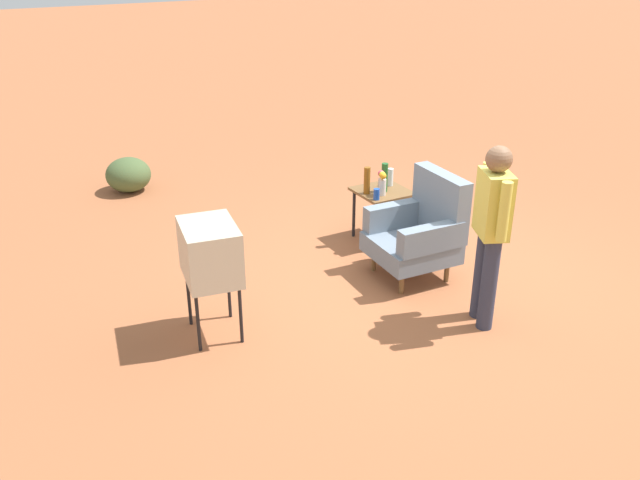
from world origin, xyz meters
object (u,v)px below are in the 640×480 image
at_px(soda_can_blue, 377,194).
at_px(flower_vase, 382,182).
at_px(armchair, 420,229).
at_px(bottle_wine_green, 385,177).
at_px(bottle_tall_amber, 367,180).
at_px(person_standing, 491,226).
at_px(side_table, 382,198).
at_px(bottle_short_clear, 390,177).
at_px(tv_on_stand, 210,253).

relative_size(soda_can_blue, flower_vase, 0.46).
distance_m(armchair, bottle_wine_green, 0.91).
height_order(armchair, soda_can_blue, armchair).
bearing_deg(soda_can_blue, bottle_tall_amber, 177.95).
relative_size(person_standing, bottle_tall_amber, 5.47).
distance_m(side_table, bottle_tall_amber, 0.31).
bearing_deg(bottle_wine_green, flower_vase, -47.21).
relative_size(side_table, bottle_tall_amber, 1.99).
relative_size(soda_can_blue, bottle_tall_amber, 0.41).
height_order(bottle_short_clear, soda_can_blue, bottle_short_clear).
bearing_deg(flower_vase, bottle_short_clear, 128.50).
height_order(side_table, bottle_tall_amber, bottle_tall_amber).
xyz_separation_m(side_table, bottle_tall_amber, (-0.00, -0.20, 0.24)).
bearing_deg(person_standing, tv_on_stand, -114.31).
xyz_separation_m(side_table, bottle_wine_green, (0.03, 0.00, 0.25)).
distance_m(tv_on_stand, bottle_tall_amber, 2.34).
height_order(tv_on_stand, bottle_wine_green, tv_on_stand).
xyz_separation_m(soda_can_blue, flower_vase, (-0.09, 0.13, 0.09)).
bearing_deg(tv_on_stand, side_table, 111.71).
bearing_deg(side_table, bottle_short_clear, 118.19).
relative_size(person_standing, bottle_short_clear, 8.20).
relative_size(tv_on_stand, bottle_tall_amber, 3.43).
height_order(side_table, flower_vase, flower_vase).
relative_size(bottle_tall_amber, flower_vase, 1.13).
height_order(armchair, tv_on_stand, armchair).
height_order(bottle_wine_green, flower_vase, bottle_wine_green).
bearing_deg(bottle_short_clear, flower_vase, -51.50).
bearing_deg(armchair, bottle_wine_green, 170.93).
relative_size(side_table, bottle_wine_green, 1.86).
bearing_deg(person_standing, bottle_wine_green, 174.22).
xyz_separation_m(armchair, bottle_short_clear, (-0.98, 0.30, 0.20)).
distance_m(side_table, bottle_short_clear, 0.26).
xyz_separation_m(armchair, tv_on_stand, (0.04, -2.21, 0.28)).
xyz_separation_m(tv_on_stand, soda_can_blue, (-0.73, 2.13, -0.13)).
bearing_deg(bottle_short_clear, bottle_wine_green, -54.04).
height_order(side_table, bottle_wine_green, bottle_wine_green).
height_order(armchair, bottle_wine_green, armchair).
xyz_separation_m(tv_on_stand, flower_vase, (-0.83, 2.26, -0.04)).
bearing_deg(flower_vase, armchair, -3.80).
bearing_deg(tv_on_stand, person_standing, 65.69).
relative_size(tv_on_stand, soda_can_blue, 8.44).
height_order(person_standing, soda_can_blue, person_standing).
bearing_deg(bottle_short_clear, soda_can_blue, -52.37).
xyz_separation_m(tv_on_stand, person_standing, (0.97, 2.16, 0.16)).
relative_size(bottle_wine_green, flower_vase, 1.21).
distance_m(bottle_short_clear, soda_can_blue, 0.47).
xyz_separation_m(side_table, bottle_short_clear, (-0.09, 0.16, 0.19)).
height_order(armchair, person_standing, person_standing).
bearing_deg(soda_can_blue, person_standing, 0.81).
bearing_deg(armchair, side_table, 171.39).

